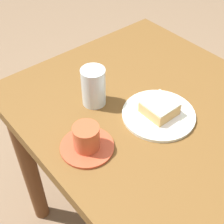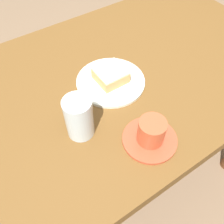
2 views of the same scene
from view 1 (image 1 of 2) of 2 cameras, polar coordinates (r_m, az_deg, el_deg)
The scene contains 6 objects.
table at distance 1.02m, azimuth 12.88°, elevation -7.79°, with size 1.16×0.77×0.74m.
plate_glazed_square at distance 0.97m, azimuth 8.38°, elevation -0.44°, with size 0.22×0.22×0.01m, color white.
napkin_glazed_square at distance 0.96m, azimuth 8.42°, elevation -0.16°, with size 0.13×0.13×0.00m, color white.
donut_glazed_square at distance 0.95m, azimuth 8.55°, elevation 0.79°, with size 0.09×0.09×0.04m.
water_glass at distance 0.97m, azimuth -3.35°, elevation 4.57°, with size 0.07×0.07×0.13m, color silver.
coffee_cup at distance 0.85m, azimuth -4.59°, elevation -5.06°, with size 0.15×0.15×0.08m.
Camera 1 is at (-0.33, 0.57, 1.41)m, focal length 50.79 mm.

